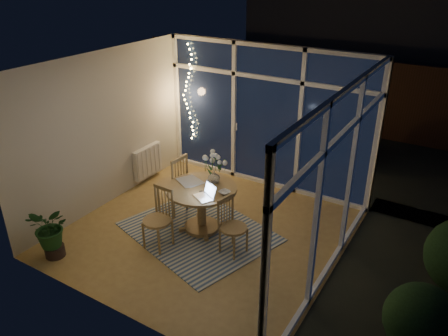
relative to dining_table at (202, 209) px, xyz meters
The scene contains 25 objects.
floor 0.39m from the dining_table, 13.00° to the right, with size 4.00×4.00×0.00m, color olive.
ceiling 2.23m from the dining_table, 13.00° to the right, with size 4.00×4.00×0.00m, color white.
wall_back 2.18m from the dining_table, 86.79° to the left, with size 4.00×0.04×2.60m, color beige.
wall_front 2.23m from the dining_table, 86.87° to the right, with size 4.00×0.04×2.60m, color beige.
wall_left 2.11m from the dining_table, behind, with size 0.04×4.00×2.60m, color beige.
wall_right 2.31m from the dining_table, ahead, with size 0.04×4.00×2.60m, color beige.
window_wall_back 2.15m from the dining_table, 86.72° to the left, with size 4.00×0.10×2.60m, color white.
window_wall_right 2.27m from the dining_table, ahead, with size 0.10×4.00×2.60m, color white.
radiator 2.03m from the dining_table, 154.45° to the left, with size 0.10×0.70×0.58m, color silver.
fairy_lights 2.67m from the dining_table, 129.69° to the left, with size 0.24×0.10×1.85m, color #FFD466, non-canonical shape.
garden_patio 5.03m from the dining_table, 83.00° to the left, with size 12.00×6.00×0.10m, color black.
garden_fence 5.50m from the dining_table, 88.84° to the left, with size 11.00×0.08×1.80m, color #3B2415.
neighbour_roof 8.68m from the dining_table, 87.22° to the left, with size 7.00×3.00×2.20m, color #31333B.
garden_shrubs 3.44m from the dining_table, 101.54° to the left, with size 0.90×0.90×0.90m, color black.
rug 0.38m from the dining_table, 90.00° to the right, with size 2.17×1.73×0.01m, color beige.
dining_table is the anchor object (origin of this frame).
chair_left 0.79m from the dining_table, 163.26° to the left, with size 0.49×0.49×1.05m, color olive.
chair_right 0.78m from the dining_table, 20.03° to the right, with size 0.41×0.41×0.88m, color olive.
chair_front 0.78m from the dining_table, 111.47° to the right, with size 0.44×0.44×0.95m, color olive.
laptop 0.58m from the dining_table, 48.75° to the right, with size 0.30×0.26×0.22m, color silver, non-canonical shape.
flower_vase 0.54m from the dining_table, 72.29° to the left, with size 0.20×0.20×0.21m, color white.
bowl 0.56m from the dining_table, ahead, with size 0.15×0.15×0.04m, color silver.
newspapers 0.48m from the dining_table, 162.17° to the left, with size 0.36×0.28×0.01m, color silver.
phone 0.41m from the dining_table, 52.73° to the right, with size 0.10×0.05×0.01m, color black.
potted_plant 2.19m from the dining_table, 130.21° to the right, with size 0.54×0.47×0.76m, color #18441B.
Camera 1 is at (3.22, -4.76, 3.87)m, focal length 35.00 mm.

